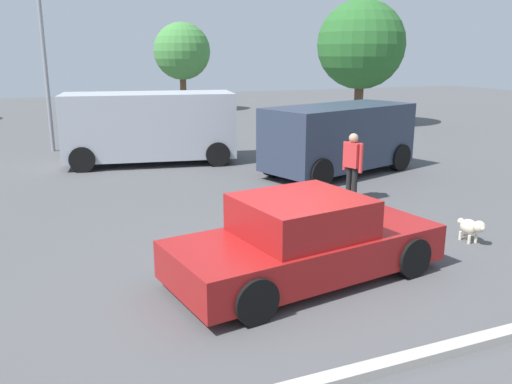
% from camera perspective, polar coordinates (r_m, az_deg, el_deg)
% --- Properties ---
extents(ground_plane, '(80.00, 80.00, 0.00)m').
position_cam_1_polar(ground_plane, '(8.46, 3.21, -9.05)').
color(ground_plane, '#515154').
extents(sedan_foreground, '(4.50, 2.41, 1.31)m').
position_cam_1_polar(sedan_foreground, '(8.23, 5.23, -5.31)').
color(sedan_foreground, maroon).
rests_on(sedan_foreground, ground_plane).
extents(dog, '(0.29, 0.66, 0.47)m').
position_cam_1_polar(dog, '(10.59, 22.14, -3.51)').
color(dog, beige).
rests_on(dog, ground_plane).
extents(van_white, '(5.51, 2.99, 2.22)m').
position_cam_1_polar(van_white, '(17.22, -11.34, 7.01)').
color(van_white, '#B2B7C1').
rests_on(van_white, ground_plane).
extents(suv_dark, '(5.00, 3.23, 1.97)m').
position_cam_1_polar(suv_dark, '(15.57, 8.92, 5.89)').
color(suv_dark, '#2D384C').
rests_on(suv_dark, ground_plane).
extents(pedestrian, '(0.35, 0.55, 1.61)m').
position_cam_1_polar(pedestrian, '(12.67, 10.34, 3.28)').
color(pedestrian, black).
rests_on(pedestrian, ground_plane).
extents(parking_curb, '(7.11, 0.20, 0.12)m').
position_cam_1_polar(parking_curb, '(6.37, 14.53, -17.46)').
color(parking_curb, '#B7B2A8').
rests_on(parking_curb, ground_plane).
extents(light_post_near, '(0.44, 0.44, 6.16)m').
position_cam_1_polar(light_post_near, '(20.28, -22.04, 15.88)').
color(light_post_near, gray).
rests_on(light_post_near, ground_plane).
extents(tree_back_left, '(4.18, 4.18, 5.92)m').
position_cam_1_polar(tree_back_left, '(26.61, 11.24, 15.25)').
color(tree_back_left, brown).
rests_on(tree_back_left, ground_plane).
extents(tree_far_right, '(3.39, 3.39, 5.26)m').
position_cam_1_polar(tree_far_right, '(33.17, -7.96, 14.74)').
color(tree_far_right, brown).
rests_on(tree_far_right, ground_plane).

